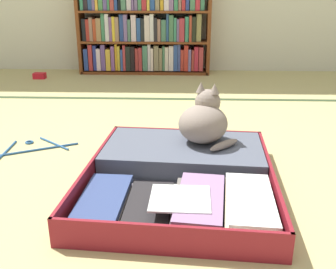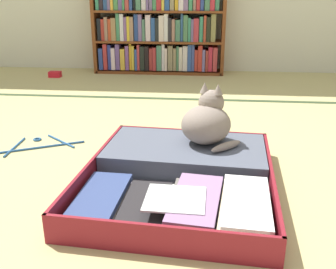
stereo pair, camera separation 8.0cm
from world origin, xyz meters
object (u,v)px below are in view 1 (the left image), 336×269
at_px(black_cat, 204,121).
at_px(clothes_hanger, 31,148).
at_px(small_red_pouch, 40,76).
at_px(bookshelf, 144,28).
at_px(open_suitcase, 183,173).

bearing_deg(black_cat, clothes_hanger, 171.67).
bearing_deg(small_red_pouch, bookshelf, 18.43).
bearing_deg(black_cat, small_red_pouch, 128.28).
xyz_separation_m(open_suitcase, clothes_hanger, (-0.73, 0.32, -0.04)).
bearing_deg(bookshelf, open_suitcase, -80.64).
xyz_separation_m(bookshelf, clothes_hanger, (-0.37, -1.87, -0.40)).
height_order(clothes_hanger, small_red_pouch, small_red_pouch).
relative_size(bookshelf, clothes_hanger, 3.01).
height_order(bookshelf, clothes_hanger, bookshelf).
relative_size(clothes_hanger, small_red_pouch, 3.92).
bearing_deg(bookshelf, small_red_pouch, -161.57).
distance_m(open_suitcase, small_red_pouch, 2.27).
height_order(bookshelf, open_suitcase, bookshelf).
height_order(bookshelf, small_red_pouch, bookshelf).
bearing_deg(bookshelf, clothes_hanger, -101.20).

